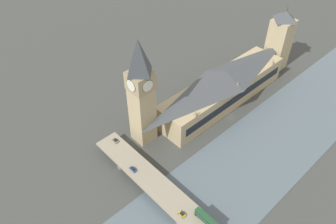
{
  "coord_description": "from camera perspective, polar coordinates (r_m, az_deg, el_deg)",
  "views": [
    {
      "loc": [
        -88.06,
        139.21,
        148.3
      ],
      "look_at": [
        18.88,
        39.46,
        16.4
      ],
      "focal_mm": 35.0,
      "sensor_mm": 36.0,
      "label": 1
    }
  ],
  "objects": [
    {
      "name": "ground_plane",
      "position": [
        221.64,
        10.85,
        -0.88
      ],
      "size": [
        600.0,
        600.0,
        0.0
      ],
      "primitive_type": "plane",
      "color": "#424442"
    },
    {
      "name": "river_water",
      "position": [
        210.87,
        17.62,
        -5.16
      ],
      "size": [
        52.07,
        360.0,
        0.3
      ],
      "primitive_type": "cube",
      "color": "slate",
      "rests_on": "ground_plane"
    },
    {
      "name": "parliament_hall",
      "position": [
        224.96,
        9.65,
        4.29
      ],
      "size": [
        23.71,
        103.97,
        25.57
      ],
      "color": "tan",
      "rests_on": "ground_plane"
    },
    {
      "name": "clock_tower",
      "position": [
        180.77,
        -4.72,
        3.55
      ],
      "size": [
        12.99,
        12.99,
        68.92
      ],
      "color": "tan",
      "rests_on": "ground_plane"
    },
    {
      "name": "victoria_tower",
      "position": [
        265.45,
        18.82,
        11.68
      ],
      "size": [
        14.61,
        14.61,
        50.79
      ],
      "color": "tan",
      "rests_on": "ground_plane"
    },
    {
      "name": "road_bridge",
      "position": [
        166.89,
        3.25,
        -17.24
      ],
      "size": [
        136.14,
        13.66,
        6.16
      ],
      "color": "gray",
      "rests_on": "ground_plane"
    },
    {
      "name": "double_decker_bus_lead",
      "position": [
        161.76,
        6.53,
        -17.92
      ],
      "size": [
        11.99,
        2.53,
        5.01
      ],
      "color": "#235B33",
      "rests_on": "road_bridge"
    },
    {
      "name": "car_northbound_lead",
      "position": [
        195.8,
        -9.16,
        -4.92
      ],
      "size": [
        4.35,
        1.9,
        1.36
      ],
      "color": "slate",
      "rests_on": "road_bridge"
    },
    {
      "name": "car_northbound_mid",
      "position": [
        164.38,
        2.45,
        -17.35
      ],
      "size": [
        3.95,
        1.82,
        1.53
      ],
      "color": "gold",
      "rests_on": "road_bridge"
    },
    {
      "name": "car_northbound_tail",
      "position": [
        180.59,
        -6.09,
        -9.88
      ],
      "size": [
        4.42,
        1.82,
        1.27
      ],
      "color": "navy",
      "rests_on": "road_bridge"
    }
  ]
}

